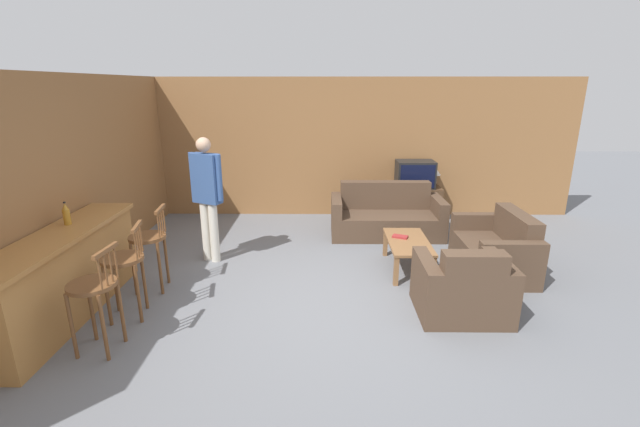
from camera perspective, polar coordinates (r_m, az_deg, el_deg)
name	(u,v)px	position (r m, az deg, el deg)	size (l,w,h in m)	color
ground_plane	(328,304)	(5.12, 1.08, -11.91)	(24.00, 24.00, 0.00)	slate
wall_back	(327,148)	(8.22, 0.93, 8.70)	(9.40, 0.08, 2.60)	olive
wall_left	(99,172)	(6.71, -27.40, 4.97)	(0.08, 8.65, 2.60)	olive
bar_counter	(65,275)	(5.42, -30.87, -7.10)	(0.55, 2.42, 0.96)	#A87038
bar_chair_near	(95,293)	(4.55, -27.86, -9.33)	(0.47, 0.47, 1.06)	brown
bar_chair_mid	(125,266)	(5.05, -24.61, -6.33)	(0.51, 0.51, 1.06)	brown
bar_chair_far	(149,243)	(5.62, -21.81, -3.70)	(0.48, 0.48, 1.06)	brown
couch_far	(386,217)	(7.34, 8.81, -0.48)	(1.85, 0.86, 0.86)	#4C3828
armchair_near	(463,290)	(5.01, 18.50, -9.60)	(0.97, 0.82, 0.84)	#4C3828
loveseat_right	(496,250)	(6.33, 22.43, -4.48)	(0.80, 1.36, 0.83)	#4C3828
coffee_table	(408,245)	(5.98, 11.65, -4.12)	(0.55, 1.08, 0.42)	brown
tv_unit	(413,203)	(8.27, 12.31, 1.37)	(0.98, 0.50, 0.62)	#513823
tv	(415,174)	(8.14, 12.56, 5.15)	(0.69, 0.47, 0.49)	black
bottle	(66,214)	(5.52, -30.73, -0.09)	(0.07, 0.07, 0.26)	#B27A23
book_on_table	(400,237)	(6.04, 10.63, -3.05)	(0.23, 0.19, 0.03)	maroon
table_lamp	(433,170)	(8.20, 14.81, 5.60)	(0.29, 0.29, 0.43)	brown
person_by_window	(207,192)	(6.17, -14.83, 2.76)	(0.49, 0.33, 1.78)	silver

